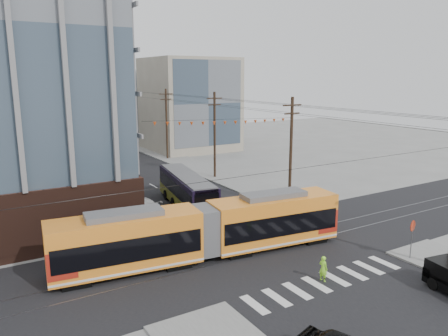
# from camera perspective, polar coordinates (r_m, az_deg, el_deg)

# --- Properties ---
(ground) EXTENTS (160.00, 160.00, 0.00)m
(ground) POSITION_cam_1_polar(r_m,az_deg,el_deg) (31.73, 9.30, -12.36)
(ground) COLOR slate
(bg_bldg_ne_near) EXTENTS (14.00, 14.00, 16.00)m
(bg_bldg_ne_near) POSITION_cam_1_polar(r_m,az_deg,el_deg) (78.25, -4.57, 8.30)
(bg_bldg_ne_near) COLOR gray
(bg_bldg_ne_near) RESTS_ON ground
(bg_bldg_ne_far) EXTENTS (16.00, 16.00, 14.00)m
(bg_bldg_ne_far) POSITION_cam_1_polar(r_m,az_deg,el_deg) (97.31, -8.86, 8.32)
(bg_bldg_ne_far) COLOR #8C99A5
(bg_bldg_ne_far) RESTS_ON ground
(utility_pole_far) EXTENTS (0.30, 0.30, 11.00)m
(utility_pole_far) POSITION_cam_1_polar(r_m,az_deg,el_deg) (82.86, -11.73, 6.56)
(utility_pole_far) COLOR black
(utility_pole_far) RESTS_ON ground
(streetcar) EXTENTS (21.63, 5.52, 4.13)m
(streetcar) POSITION_cam_1_polar(r_m,az_deg,el_deg) (31.70, -2.52, -8.19)
(streetcar) COLOR orange
(streetcar) RESTS_ON ground
(city_bus) EXTENTS (4.66, 12.46, 3.45)m
(city_bus) POSITION_cam_1_polar(r_m,az_deg,el_deg) (43.81, -4.88, -2.96)
(city_bus) COLOR black
(city_bus) RESTS_ON ground
(parked_car_silver) EXTENTS (3.31, 5.11, 1.59)m
(parked_car_silver) POSITION_cam_1_polar(r_m,az_deg,el_deg) (39.50, -10.38, -6.20)
(parked_car_silver) COLOR #8C929C
(parked_car_silver) RESTS_ON ground
(parked_car_white) EXTENTS (3.52, 5.71, 1.54)m
(parked_car_white) POSITION_cam_1_polar(r_m,az_deg,el_deg) (43.00, -11.21, -4.76)
(parked_car_white) COLOR silver
(parked_car_white) RESTS_ON ground
(parked_car_grey) EXTENTS (2.69, 4.71, 1.24)m
(parked_car_grey) POSITION_cam_1_polar(r_m,az_deg,el_deg) (49.41, -14.56, -2.91)
(parked_car_grey) COLOR #4F5058
(parked_car_grey) RESTS_ON ground
(pedestrian) EXTENTS (0.51, 0.68, 1.71)m
(pedestrian) POSITION_cam_1_polar(r_m,az_deg,el_deg) (29.44, 12.84, -12.69)
(pedestrian) COLOR #99F830
(pedestrian) RESTS_ON ground
(stop_sign) EXTENTS (1.04, 1.04, 2.79)m
(stop_sign) POSITION_cam_1_polar(r_m,az_deg,el_deg) (34.28, 23.28, -8.81)
(stop_sign) COLOR red
(stop_sign) RESTS_ON ground
(jersey_barrier) EXTENTS (1.12, 3.95, 0.78)m
(jersey_barrier) POSITION_cam_1_polar(r_m,az_deg,el_deg) (45.02, 7.76, -4.38)
(jersey_barrier) COLOR slate
(jersey_barrier) RESTS_ON ground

